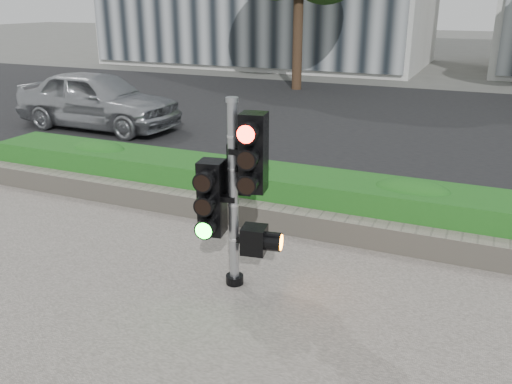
# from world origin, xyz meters

# --- Properties ---
(ground) EXTENTS (120.00, 120.00, 0.00)m
(ground) POSITION_xyz_m (0.00, 0.00, 0.00)
(ground) COLOR #51514C
(ground) RESTS_ON ground
(road) EXTENTS (60.00, 13.00, 0.02)m
(road) POSITION_xyz_m (0.00, 10.00, 0.01)
(road) COLOR black
(road) RESTS_ON ground
(curb) EXTENTS (60.00, 0.25, 0.12)m
(curb) POSITION_xyz_m (0.00, 3.15, 0.06)
(curb) COLOR gray
(curb) RESTS_ON ground
(stone_wall) EXTENTS (12.00, 0.32, 0.34)m
(stone_wall) POSITION_xyz_m (0.00, 1.90, 0.20)
(stone_wall) COLOR gray
(stone_wall) RESTS_ON sidewalk
(hedge) EXTENTS (12.00, 1.00, 0.68)m
(hedge) POSITION_xyz_m (0.00, 2.55, 0.37)
(hedge) COLOR green
(hedge) RESTS_ON sidewalk
(traffic_signal) EXTENTS (0.80, 0.63, 2.22)m
(traffic_signal) POSITION_xyz_m (-0.13, 0.23, 1.26)
(traffic_signal) COLOR black
(traffic_signal) RESTS_ON sidewalk
(car_silver) EXTENTS (4.45, 1.85, 1.51)m
(car_silver) POSITION_xyz_m (-7.02, 6.22, 0.77)
(car_silver) COLOR #A1A4A8
(car_silver) RESTS_ON road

